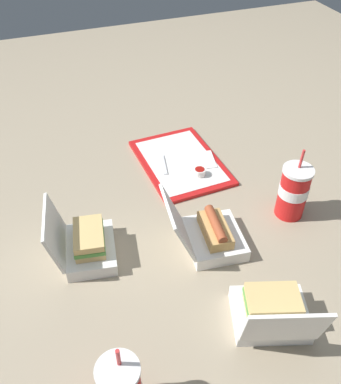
% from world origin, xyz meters
% --- Properties ---
extents(ground_plane, '(3.20, 3.20, 0.00)m').
position_xyz_m(ground_plane, '(0.00, 0.00, 0.00)').
color(ground_plane, gray).
extents(food_tray, '(0.38, 0.28, 0.01)m').
position_xyz_m(food_tray, '(0.21, -0.10, 0.01)').
color(food_tray, red).
rests_on(food_tray, ground_plane).
extents(ketchup_cup, '(0.04, 0.04, 0.02)m').
position_xyz_m(ketchup_cup, '(0.12, -0.13, 0.03)').
color(ketchup_cup, white).
rests_on(ketchup_cup, food_tray).
extents(napkin_stack, '(0.12, 0.12, 0.00)m').
position_xyz_m(napkin_stack, '(0.19, -0.16, 0.02)').
color(napkin_stack, white).
rests_on(napkin_stack, food_tray).
extents(plastic_fork, '(0.11, 0.03, 0.00)m').
position_xyz_m(plastic_fork, '(0.21, -0.04, 0.02)').
color(plastic_fork, white).
rests_on(plastic_fork, food_tray).
extents(clamshell_hotdog_left, '(0.20, 0.23, 0.18)m').
position_xyz_m(clamshell_hotdog_left, '(-0.17, -0.04, 0.04)').
color(clamshell_hotdog_left, white).
rests_on(clamshell_hotdog_left, ground_plane).
extents(clamshell_sandwich_back, '(0.23, 0.22, 0.18)m').
position_xyz_m(clamshell_sandwich_back, '(-0.45, -0.08, 0.04)').
color(clamshell_sandwich_back, white).
rests_on(clamshell_sandwich_back, ground_plane).
extents(clamshell_sandwich_front, '(0.20, 0.20, 0.17)m').
position_xyz_m(clamshell_sandwich_front, '(-0.09, 0.29, 0.04)').
color(clamshell_sandwich_front, white).
rests_on(clamshell_sandwich_front, ground_plane).
extents(soda_cup_right, '(0.09, 0.09, 0.23)m').
position_xyz_m(soda_cup_right, '(-0.13, -0.32, 0.09)').
color(soda_cup_right, red).
rests_on(soda_cup_right, ground_plane).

